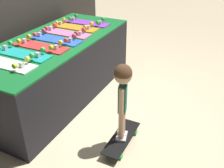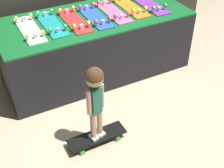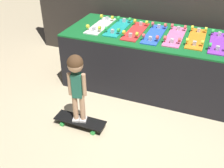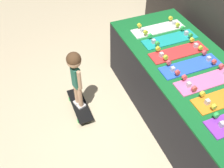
{
  "view_description": "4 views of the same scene",
  "coord_description": "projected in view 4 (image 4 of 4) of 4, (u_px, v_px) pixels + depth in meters",
  "views": [
    {
      "loc": [
        -2.48,
        -1.35,
        1.93
      ],
      "look_at": [
        -0.2,
        -0.25,
        0.48
      ],
      "focal_mm": 42.0,
      "sensor_mm": 36.0,
      "label": 1
    },
    {
      "loc": [
        -1.42,
        -2.55,
        2.45
      ],
      "look_at": [
        -0.2,
        -0.21,
        0.42
      ],
      "focal_mm": 50.0,
      "sensor_mm": 36.0,
      "label": 2
    },
    {
      "loc": [
        0.68,
        -2.58,
        2.09
      ],
      "look_at": [
        -0.29,
        -0.15,
        0.42
      ],
      "focal_mm": 42.0,
      "sensor_mm": 36.0,
      "label": 3
    },
    {
      "loc": [
        1.7,
        -0.99,
        2.66
      ],
      "look_at": [
        -0.35,
        -0.15,
        0.49
      ],
      "focal_mm": 42.0,
      "sensor_mm": 36.0,
      "label": 4
    }
  ],
  "objects": [
    {
      "name": "skateboard_red_on_rack",
      "position": [
        179.0,
        52.0,
        3.04
      ],
      "size": [
        0.2,
        0.7,
        0.09
      ],
      "color": "red",
      "rests_on": "display_rack"
    },
    {
      "name": "skateboard_teal_on_rack",
      "position": [
        170.0,
        39.0,
        3.22
      ],
      "size": [
        0.2,
        0.7,
        0.09
      ],
      "color": "teal",
      "rests_on": "display_rack"
    },
    {
      "name": "skateboard_pink_on_rack",
      "position": [
        207.0,
        80.0,
        2.69
      ],
      "size": [
        0.2,
        0.7,
        0.09
      ],
      "color": "pink",
      "rests_on": "display_rack"
    },
    {
      "name": "skateboard_on_floor",
      "position": [
        80.0,
        105.0,
        3.42
      ],
      "size": [
        0.61,
        0.19,
        0.09
      ],
      "color": "black",
      "rests_on": "ground_plane"
    },
    {
      "name": "child",
      "position": [
        75.0,
        71.0,
        2.99
      ],
      "size": [
        0.2,
        0.17,
        0.84
      ],
      "rotation": [
        0.0,
        0.0,
        0.26
      ],
      "color": "silver",
      "rests_on": "skateboard_on_floor"
    },
    {
      "name": "skateboard_white_on_rack",
      "position": [
        158.0,
        28.0,
        3.39
      ],
      "size": [
        0.2,
        0.7,
        0.09
      ],
      "color": "white",
      "rests_on": "display_rack"
    },
    {
      "name": "ground_plane",
      "position": [
        134.0,
        127.0,
        3.25
      ],
      "size": [
        16.0,
        16.0,
        0.0
      ],
      "primitive_type": "plane",
      "color": "beige"
    },
    {
      "name": "skateboard_blue_on_rack",
      "position": [
        191.0,
        65.0,
        2.86
      ],
      "size": [
        0.2,
        0.7,
        0.09
      ],
      "color": "blue",
      "rests_on": "display_rack"
    },
    {
      "name": "display_rack",
      "position": [
        185.0,
        91.0,
        3.15
      ],
      "size": [
        2.37,
        1.0,
        0.79
      ],
      "color": "black",
      "rests_on": "ground_plane"
    }
  ]
}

